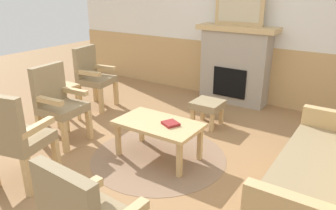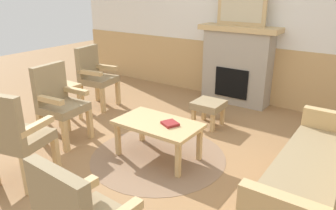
# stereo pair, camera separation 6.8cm
# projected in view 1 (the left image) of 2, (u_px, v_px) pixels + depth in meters

# --- Properties ---
(ground_plane) EXTENTS (14.00, 14.00, 0.00)m
(ground_plane) POSITION_uv_depth(u_px,v_px,m) (151.00, 158.00, 3.74)
(ground_plane) COLOR #997047
(wall_back) EXTENTS (7.20, 0.14, 2.70)m
(wall_back) POSITION_uv_depth(u_px,v_px,m) (244.00, 22.00, 5.31)
(wall_back) COLOR white
(wall_back) RESTS_ON ground_plane
(fireplace) EXTENTS (1.30, 0.44, 1.28)m
(fireplace) POSITION_uv_depth(u_px,v_px,m) (235.00, 64.00, 5.34)
(fireplace) COLOR #A39989
(fireplace) RESTS_ON ground_plane
(framed_picture) EXTENTS (0.80, 0.04, 0.56)m
(framed_picture) POSITION_uv_depth(u_px,v_px,m) (239.00, 7.00, 5.03)
(framed_picture) COLOR tan
(framed_picture) RESTS_ON fireplace
(couch) EXTENTS (0.70, 1.80, 0.98)m
(couch) POSITION_uv_depth(u_px,v_px,m) (320.00, 175.00, 2.70)
(couch) COLOR tan
(couch) RESTS_ON ground_plane
(coffee_table) EXTENTS (0.96, 0.56, 0.44)m
(coffee_table) POSITION_uv_depth(u_px,v_px,m) (158.00, 127.00, 3.64)
(coffee_table) COLOR tan
(coffee_table) RESTS_ON ground_plane
(round_rug) EXTENTS (1.57, 1.57, 0.01)m
(round_rug) POSITION_uv_depth(u_px,v_px,m) (159.00, 157.00, 3.77)
(round_rug) COLOR #896B51
(round_rug) RESTS_ON ground_plane
(book_on_table) EXTENTS (0.22, 0.21, 0.03)m
(book_on_table) POSITION_uv_depth(u_px,v_px,m) (171.00, 124.00, 3.55)
(book_on_table) COLOR maroon
(book_on_table) RESTS_ON coffee_table
(footstool) EXTENTS (0.40, 0.40, 0.36)m
(footstool) POSITION_uv_depth(u_px,v_px,m) (208.00, 106.00, 4.54)
(footstool) COLOR tan
(footstool) RESTS_ON ground_plane
(armchair_near_fireplace) EXTENTS (0.55, 0.55, 0.98)m
(armchair_near_fireplace) POSITION_uv_depth(u_px,v_px,m) (93.00, 75.00, 5.17)
(armchair_near_fireplace) COLOR tan
(armchair_near_fireplace) RESTS_ON ground_plane
(armchair_by_window_left) EXTENTS (0.52, 0.52, 0.98)m
(armchair_by_window_left) POSITION_uv_depth(u_px,v_px,m) (58.00, 101.00, 3.99)
(armchair_by_window_left) COLOR tan
(armchair_by_window_left) RESTS_ON ground_plane
(armchair_front_left) EXTENTS (0.58, 0.58, 0.98)m
(armchair_front_left) POSITION_uv_depth(u_px,v_px,m) (15.00, 135.00, 3.08)
(armchair_front_left) COLOR tan
(armchair_front_left) RESTS_ON ground_plane
(side_table) EXTENTS (0.44, 0.44, 0.55)m
(side_table) POSITION_uv_depth(u_px,v_px,m) (58.00, 93.00, 4.62)
(side_table) COLOR tan
(side_table) RESTS_ON ground_plane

